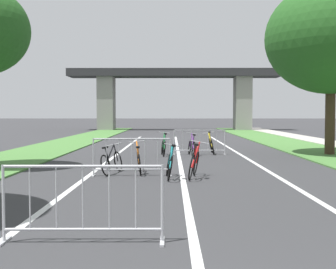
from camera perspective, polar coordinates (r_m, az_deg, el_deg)
The scene contains 17 objects.
grass_verge_left at distance 25.09m, azimuth -13.32°, elevation -1.31°, with size 3.07×54.72×0.05m, color #477A38.
grass_verge_right at distance 25.24m, azimuth 15.52°, elevation -1.31°, with size 3.07×54.72×0.05m, color #477A38.
lane_stripe_center at distance 17.84m, azimuth 1.40°, elevation -2.90°, with size 0.14×31.66×0.01m, color silver.
lane_stripe_right_lane at distance 18.07m, azimuth 9.69°, elevation -2.86°, with size 0.14×31.66×0.01m, color silver.
lane_stripe_left_lane at distance 17.98m, azimuth -6.93°, elevation -2.87°, with size 0.14×31.66×0.01m, color silver.
overpass_bridge at distance 47.23m, azimuth 0.80°, elevation 6.02°, with size 21.71×3.23×6.26m.
tree_right_oak_mid at distance 20.10m, azimuth 19.78°, elevation 11.27°, with size 5.37×5.37×7.09m.
crowd_barrier_nearest at distance 6.26m, azimuth -10.61°, elevation -8.60°, with size 2.19×0.46×1.05m.
crowd_barrier_second at distance 12.64m, azimuth -4.53°, elevation -2.87°, with size 2.20×0.53×1.05m.
crowd_barrier_third at distance 19.11m, azimuth 3.97°, elevation -0.99°, with size 2.19×0.45×1.05m.
bicycle_orange_0 at distance 13.20m, azimuth -3.67°, elevation -3.37°, with size 0.47×1.58×0.93m.
bicycle_teal_1 at distance 12.14m, azimuth 0.21°, elevation -3.77°, with size 0.45×1.66×0.93m.
bicycle_red_2 at distance 12.25m, azimuth 3.30°, elevation -3.65°, with size 0.66×1.65×0.99m.
bicycle_black_3 at distance 13.18m, azimuth -7.09°, elevation -3.40°, with size 0.52×1.67×0.87m.
bicycle_purple_4 at distance 18.74m, azimuth 2.99°, elevation -1.55°, with size 0.44×1.66×0.92m.
bicycle_green_5 at distance 18.67m, azimuth -0.56°, elevation -1.56°, with size 0.46×1.58×0.96m.
bicycle_yellow_6 at distance 19.64m, azimuth 5.45°, elevation -1.33°, with size 0.50×1.75×0.97m.
Camera 1 is at (-0.30, -1.92, 1.74)m, focal length 48.69 mm.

